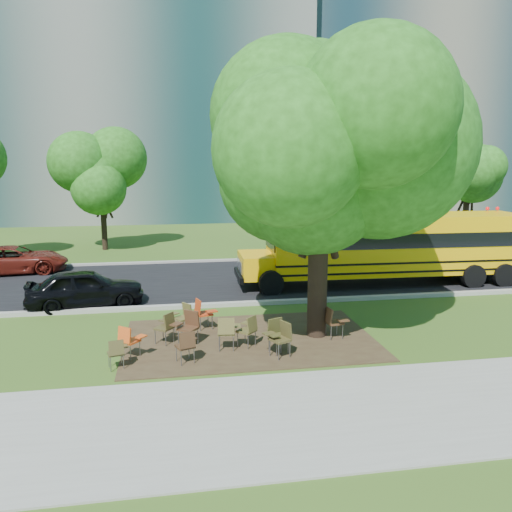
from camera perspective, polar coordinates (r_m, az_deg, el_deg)
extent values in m
plane|color=#325319|center=(14.76, -4.91, -9.08)|extent=(160.00, 160.00, 0.00)
cube|color=gray|center=(10.19, -2.45, -18.32)|extent=(60.00, 4.00, 0.04)
cube|color=#382819|center=(14.39, -0.72, -9.49)|extent=(7.00, 4.50, 0.03)
cube|color=black|center=(21.46, -6.46, -2.83)|extent=(80.00, 8.00, 0.04)
cube|color=gray|center=(17.59, -5.73, -5.63)|extent=(80.00, 0.25, 0.14)
cube|color=gray|center=(25.46, -6.98, -0.62)|extent=(80.00, 0.25, 0.14)
cube|color=gray|center=(50.71, -18.16, 16.83)|extent=(38.00, 16.00, 22.00)
cube|color=gray|center=(58.11, 16.88, 17.50)|extent=(30.00, 16.00, 25.00)
cylinder|color=black|center=(30.29, -17.01, 3.97)|extent=(0.32, 0.32, 3.50)
sphere|color=#205212|center=(30.13, -17.26, 8.64)|extent=(4.80, 4.80, 4.80)
cylinder|color=black|center=(29.45, 8.45, 4.83)|extent=(0.38, 0.38, 4.20)
sphere|color=#205212|center=(29.31, 8.60, 10.56)|extent=(5.60, 5.60, 5.60)
cylinder|color=black|center=(31.99, 22.80, 4.03)|extent=(0.34, 0.34, 3.60)
sphere|color=#205212|center=(31.84, 23.12, 8.59)|extent=(5.00, 5.00, 5.00)
cylinder|color=black|center=(14.25, 7.09, -0.93)|extent=(0.56, 0.56, 4.27)
sphere|color=#205212|center=(13.98, 7.39, 12.10)|extent=(7.20, 7.20, 7.20)
cube|color=#EBAD07|center=(21.43, 15.80, 1.42)|extent=(10.63, 2.64, 2.36)
cube|color=black|center=(21.51, 16.53, 2.13)|extent=(10.06, 2.66, 0.58)
cube|color=#EBAD07|center=(19.91, -0.01, -1.03)|extent=(1.30, 2.14, 0.91)
cube|color=black|center=(21.53, 15.72, -0.16)|extent=(10.65, 2.67, 0.08)
cube|color=black|center=(21.59, 15.67, -1.09)|extent=(10.65, 2.67, 0.08)
cylinder|color=black|center=(18.92, 1.76, -3.14)|extent=(0.97, 0.31, 0.96)
cylinder|color=black|center=(21.23, 0.62, -1.63)|extent=(0.97, 0.31, 0.96)
cylinder|color=black|center=(21.91, 23.60, -2.14)|extent=(0.97, 0.31, 0.96)
cylinder|color=black|center=(23.94, 20.59, -0.93)|extent=(0.97, 0.31, 0.96)
cylinder|color=black|center=(22.65, 26.50, -1.98)|extent=(0.97, 0.31, 0.96)
cylinder|color=black|center=(24.61, 23.34, -0.82)|extent=(0.97, 0.31, 0.96)
cube|color=#463E1E|center=(12.80, -15.74, -10.65)|extent=(0.45, 0.44, 0.04)
cube|color=#463E1E|center=(12.58, -15.67, -10.07)|extent=(0.37, 0.17, 0.36)
cube|color=#463E1E|center=(12.90, -14.89, -9.93)|extent=(0.25, 0.29, 0.03)
cylinder|color=slate|center=(12.99, -16.47, -11.31)|extent=(0.02, 0.02, 0.40)
cylinder|color=slate|center=(12.75, -14.90, -11.66)|extent=(0.02, 0.02, 0.40)
cube|color=#D64D16|center=(13.37, -14.22, -9.41)|extent=(0.58, 0.58, 0.05)
cube|color=#D64D16|center=(13.18, -14.81, -8.71)|extent=(0.37, 0.33, 0.41)
cube|color=#D64D16|center=(13.27, -13.06, -8.95)|extent=(0.35, 0.36, 0.03)
cylinder|color=slate|center=(13.68, -14.21, -9.96)|extent=(0.02, 0.02, 0.45)
cylinder|color=slate|center=(13.23, -14.15, -10.68)|extent=(0.02, 0.02, 0.45)
cube|color=#412917|center=(12.76, -8.12, -10.18)|extent=(0.53, 0.52, 0.05)
cube|color=#412917|center=(12.53, -7.84, -9.50)|extent=(0.41, 0.23, 0.40)
cube|color=#412917|center=(12.92, -7.36, -9.32)|extent=(0.30, 0.34, 0.03)
cylinder|color=slate|center=(12.93, -9.09, -10.99)|extent=(0.02, 0.02, 0.45)
cylinder|color=slate|center=(12.75, -7.08, -11.25)|extent=(0.02, 0.02, 0.45)
cube|color=#472B19|center=(13.88, -7.78, -8.22)|extent=(0.64, 0.63, 0.06)
cube|color=#472B19|center=(13.97, -7.35, -7.04)|extent=(0.43, 0.34, 0.45)
cube|color=#472B19|center=(13.86, -9.09, -7.70)|extent=(0.38, 0.40, 0.03)
cylinder|color=slate|center=(13.72, -7.52, -9.56)|extent=(0.03, 0.03, 0.50)
cylinder|color=slate|center=(14.21, -7.98, -8.85)|extent=(0.03, 0.03, 0.50)
cube|color=brown|center=(13.50, -3.41, -8.72)|extent=(0.51, 0.49, 0.05)
cube|color=brown|center=(13.24, -3.43, -8.01)|extent=(0.45, 0.15, 0.44)
cube|color=brown|center=(13.61, -2.29, -7.97)|extent=(0.28, 0.33, 0.03)
cylinder|color=slate|center=(13.76, -4.18, -9.44)|extent=(0.03, 0.03, 0.49)
cylinder|color=slate|center=(13.41, -2.59, -9.97)|extent=(0.03, 0.03, 0.49)
cube|color=#413E1C|center=(13.26, 2.60, -9.15)|extent=(0.57, 0.56, 0.05)
cube|color=#413E1C|center=(13.33, 2.14, -7.97)|extent=(0.43, 0.25, 0.43)
cube|color=#413E1C|center=(12.96, 2.04, -9.01)|extent=(0.33, 0.36, 0.03)
cylinder|color=slate|center=(13.30, 3.69, -10.20)|extent=(0.03, 0.03, 0.48)
cylinder|color=slate|center=(13.39, 1.50, -10.04)|extent=(0.03, 0.03, 0.48)
cube|color=#433B1D|center=(12.99, 2.75, -9.54)|extent=(0.59, 0.60, 0.05)
cube|color=#433B1D|center=(13.03, 3.44, -8.38)|extent=(0.28, 0.43, 0.43)
cube|color=#433B1D|center=(13.05, 1.52, -8.83)|extent=(0.38, 0.35, 0.03)
cylinder|color=slate|center=(12.84, 2.61, -10.95)|extent=(0.03, 0.03, 0.49)
cylinder|color=slate|center=(13.32, 2.87, -10.14)|extent=(0.03, 0.03, 0.49)
cube|color=#4D2F1B|center=(14.52, 8.93, -7.51)|extent=(0.48, 0.50, 0.05)
cube|color=#4D2F1B|center=(14.37, 8.27, -6.71)|extent=(0.16, 0.43, 0.43)
cube|color=#4D2F1B|center=(14.33, 9.94, -7.25)|extent=(0.33, 0.27, 0.03)
cylinder|color=slate|center=(14.83, 9.23, -8.11)|extent=(0.03, 0.03, 0.48)
cylinder|color=slate|center=(14.37, 8.57, -8.70)|extent=(0.03, 0.03, 0.48)
cube|color=#443B1D|center=(14.15, -10.46, -8.08)|extent=(0.60, 0.60, 0.05)
cube|color=#443B1D|center=(13.97, -9.87, -7.31)|extent=(0.33, 0.40, 0.42)
cube|color=#443B1D|center=(14.38, -10.35, -7.24)|extent=(0.37, 0.36, 0.03)
cylinder|color=slate|center=(14.19, -11.45, -9.06)|extent=(0.03, 0.03, 0.47)
cylinder|color=slate|center=(14.26, -9.42, -8.90)|extent=(0.03, 0.03, 0.47)
cube|color=brown|center=(14.95, -8.40, -7.06)|extent=(0.58, 0.58, 0.05)
cube|color=brown|center=(14.99, -7.86, -6.10)|extent=(0.32, 0.38, 0.41)
cube|color=brown|center=(15.02, -9.41, -6.51)|extent=(0.36, 0.35, 0.03)
cylinder|color=slate|center=(14.79, -8.50, -8.18)|extent=(0.02, 0.02, 0.46)
cylinder|color=slate|center=(15.25, -8.25, -7.60)|extent=(0.02, 0.02, 0.46)
cube|color=#B83713|center=(15.19, -5.95, -6.58)|extent=(0.54, 0.56, 0.05)
cube|color=#B83713|center=(15.06, -6.68, -5.78)|extent=(0.21, 0.45, 0.44)
cube|color=#B83713|center=(14.96, -5.08, -6.30)|extent=(0.36, 0.31, 0.03)
cylinder|color=slate|center=(15.48, -5.49, -7.18)|extent=(0.03, 0.03, 0.49)
cylinder|color=slate|center=(15.04, -6.38, -7.74)|extent=(0.03, 0.03, 0.49)
cube|color=#504A22|center=(13.71, -1.10, -8.55)|extent=(0.60, 0.60, 0.05)
cube|color=#504A22|center=(13.53, -0.46, -7.79)|extent=(0.36, 0.36, 0.41)
cube|color=#504A22|center=(13.94, -0.99, -7.69)|extent=(0.36, 0.36, 0.03)
cylinder|color=slate|center=(13.75, -2.12, -9.52)|extent=(0.02, 0.02, 0.46)
cylinder|color=slate|center=(13.82, -0.07, -9.39)|extent=(0.02, 0.02, 0.46)
imported|color=black|center=(18.43, -18.91, -3.47)|extent=(4.14, 2.19, 1.34)
imported|color=#57160F|center=(25.25, -25.89, -0.39)|extent=(4.84, 2.74, 1.27)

